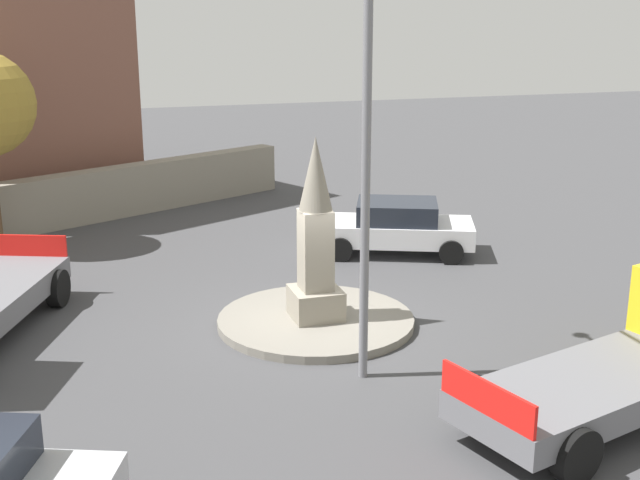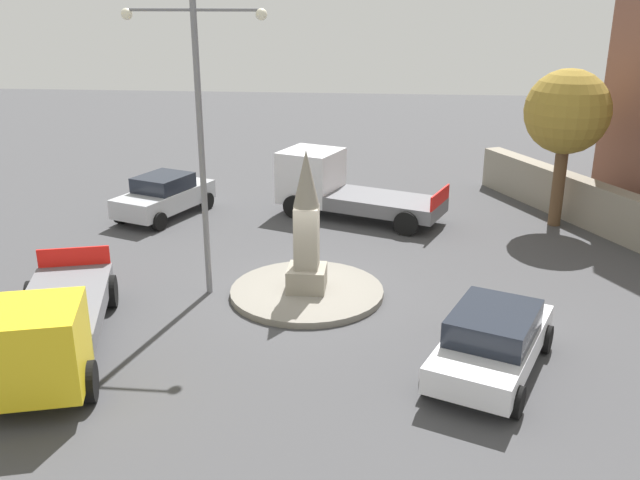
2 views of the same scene
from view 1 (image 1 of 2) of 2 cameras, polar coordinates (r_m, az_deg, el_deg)
ground_plane at (r=17.56m, az=-0.29°, el=-5.83°), size 80.00×80.00×0.00m
traffic_island at (r=17.52m, az=-0.29°, el=-5.57°), size 4.14×4.14×0.17m
monument at (r=16.96m, az=-0.30°, el=-0.03°), size 1.02×1.02×3.82m
streetlamp at (r=13.93m, az=3.23°, el=8.58°), size 3.56×0.28×7.82m
car_white_waiting at (r=22.41m, az=5.26°, el=0.96°), size 3.19×4.48×1.44m
stone_boundary_wall at (r=26.26m, az=-17.21°, el=2.60°), size 7.77×14.79×1.58m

